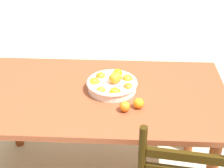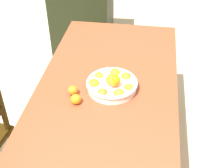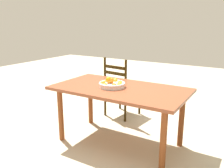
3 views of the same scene
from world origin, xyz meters
name	(u,v)px [view 2 (image 2 of 3)]	position (x,y,z in m)	size (l,w,h in m)	color
ground_plane	(109,155)	(0.00, 0.00, 0.00)	(12.00, 12.00, 0.00)	#BCB196
dining_table	(109,91)	(0.00, 0.00, 0.63)	(1.59, 0.87, 0.72)	brown
cabinet	(84,12)	(1.55, 0.51, 0.46)	(0.73, 0.60, 0.91)	black
fruit_bowl	(112,84)	(-0.09, -0.04, 0.76)	(0.31, 0.31, 0.13)	silver
orange_loose_0	(76,99)	(-0.25, 0.15, 0.75)	(0.06, 0.06, 0.06)	orange
orange_loose_1	(73,90)	(-0.17, 0.19, 0.75)	(0.06, 0.06, 0.06)	orange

